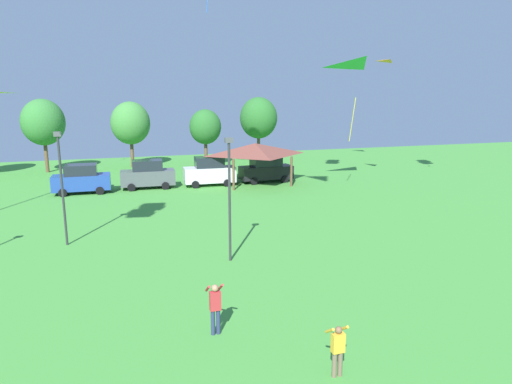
# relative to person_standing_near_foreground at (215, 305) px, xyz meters

# --- Properties ---
(person_standing_near_foreground) EXTENTS (0.52, 0.52, 1.80)m
(person_standing_near_foreground) POSITION_rel_person_standing_near_foreground_xyz_m (0.00, 0.00, 0.00)
(person_standing_near_foreground) COLOR navy
(person_standing_near_foreground) RESTS_ON ground
(person_standing_mid_field) EXTENTS (0.52, 0.46, 1.56)m
(person_standing_mid_field) POSITION_rel_person_standing_near_foreground_xyz_m (2.72, -3.31, -0.15)
(person_standing_mid_field) COLOR brown
(person_standing_mid_field) RESTS_ON ground
(kite_flying_0) EXTENTS (1.15, 1.60, 0.25)m
(kite_flying_0) POSITION_rel_person_standing_near_foreground_xyz_m (20.40, 20.97, 8.83)
(kite_flying_0) COLOR orange
(kite_flying_10) EXTENTS (4.10, 3.36, 5.81)m
(kite_flying_10) POSITION_rel_person_standing_near_foreground_xyz_m (16.12, 18.07, 8.29)
(kite_flying_10) COLOR green
(parked_car_leftmost) EXTENTS (4.45, 2.12, 2.34)m
(parked_car_leftmost) POSITION_rel_person_standing_near_foreground_xyz_m (-5.20, 24.86, 0.14)
(parked_car_leftmost) COLOR #234299
(parked_car_leftmost) RESTS_ON ground
(parked_car_second_from_left) EXTENTS (4.53, 2.14, 2.41)m
(parked_car_second_from_left) POSITION_rel_person_standing_near_foreground_xyz_m (0.03, 25.29, 0.17)
(parked_car_second_from_left) COLOR #4C5156
(parked_car_second_from_left) RESTS_ON ground
(parked_car_third_from_left) EXTENTS (4.49, 2.13, 2.52)m
(parked_car_third_from_left) POSITION_rel_person_standing_near_foreground_xyz_m (5.25, 24.89, 0.21)
(parked_car_third_from_left) COLOR silver
(parked_car_third_from_left) RESTS_ON ground
(parked_car_rightmost_in_row) EXTENTS (4.79, 2.17, 2.26)m
(parked_car_rightmost_in_row) POSITION_rel_person_standing_near_foreground_xyz_m (10.47, 24.96, 0.10)
(parked_car_rightmost_in_row) COLOR black
(parked_car_rightmost_in_row) RESTS_ON ground
(park_pavilion) EXTENTS (6.67, 5.70, 3.60)m
(park_pavilion) POSITION_rel_person_standing_near_foreground_xyz_m (9.30, 24.54, 2.06)
(park_pavilion) COLOR brown
(park_pavilion) RESTS_ON ground
(light_post_1) EXTENTS (0.36, 0.20, 5.95)m
(light_post_1) POSITION_rel_person_standing_near_foreground_xyz_m (-5.38, 11.41, 2.36)
(light_post_1) COLOR #2D2D33
(light_post_1) RESTS_ON ground
(light_post_3) EXTENTS (0.36, 0.20, 5.87)m
(light_post_3) POSITION_rel_person_standing_near_foreground_xyz_m (2.22, 6.49, 2.31)
(light_post_3) COLOR #2D2D33
(light_post_3) RESTS_ON ground
(treeline_tree_2) EXTENTS (4.21, 4.21, 7.39)m
(treeline_tree_2) POSITION_rel_person_standing_near_foreground_xyz_m (-9.04, 36.90, 4.04)
(treeline_tree_2) COLOR brown
(treeline_tree_2) RESTS_ON ground
(treeline_tree_3) EXTENTS (4.15, 4.15, 7.07)m
(treeline_tree_3) POSITION_rel_person_standing_near_foreground_xyz_m (-0.55, 37.58, 3.76)
(treeline_tree_3) COLOR brown
(treeline_tree_3) RESTS_ON ground
(treeline_tree_4) EXTENTS (3.47, 3.47, 6.23)m
(treeline_tree_4) POSITION_rel_person_standing_near_foreground_xyz_m (7.29, 36.07, 3.28)
(treeline_tree_4) COLOR brown
(treeline_tree_4) RESTS_ON ground
(treeline_tree_5) EXTENTS (4.36, 4.36, 7.52)m
(treeline_tree_5) POSITION_rel_person_standing_near_foreground_xyz_m (13.96, 37.62, 4.08)
(treeline_tree_5) COLOR brown
(treeline_tree_5) RESTS_ON ground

